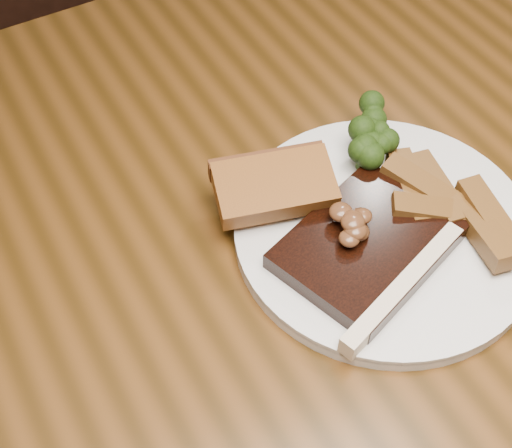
{
  "coord_description": "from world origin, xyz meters",
  "views": [
    {
      "loc": [
        -0.2,
        -0.33,
        1.29
      ],
      "look_at": [
        -0.0,
        0.02,
        0.78
      ],
      "focal_mm": 50.0,
      "sensor_mm": 36.0,
      "label": 1
    }
  ],
  "objects": [
    {
      "name": "mushroom_pile",
      "position": [
        0.07,
        -0.04,
        0.8
      ],
      "size": [
        0.06,
        0.06,
        0.03
      ],
      "primitive_type": null,
      "color": "#542E1A",
      "rests_on": "steak"
    },
    {
      "name": "steak",
      "position": [
        0.07,
        -0.05,
        0.77
      ],
      "size": [
        0.18,
        0.16,
        0.02
      ],
      "primitive_type": "cube",
      "rotation": [
        0.0,
        0.0,
        0.32
      ],
      "color": "black",
      "rests_on": "plate"
    },
    {
      "name": "chair_far",
      "position": [
        -0.04,
        0.71,
        0.44
      ],
      "size": [
        0.42,
        0.42,
        0.8
      ],
      "rotation": [
        0.0,
        0.0,
        3.27
      ],
      "color": "black",
      "rests_on": "ground"
    },
    {
      "name": "dining_table",
      "position": [
        0.0,
        0.0,
        0.66
      ],
      "size": [
        1.6,
        0.9,
        0.75
      ],
      "color": "#492A0E",
      "rests_on": "ground"
    },
    {
      "name": "potato_wedges",
      "position": [
        0.16,
        -0.05,
        0.77
      ],
      "size": [
        0.12,
        0.12,
        0.02
      ],
      "primitive_type": null,
      "color": "brown",
      "rests_on": "plate"
    },
    {
      "name": "garlic_bread",
      "position": [
        0.03,
        0.04,
        0.77
      ],
      "size": [
        0.12,
        0.09,
        0.02
      ],
      "primitive_type": "cube",
      "rotation": [
        0.0,
        0.0,
        -0.28
      ],
      "color": "brown",
      "rests_on": "plate"
    },
    {
      "name": "steak_bone",
      "position": [
        0.07,
        -0.1,
        0.77
      ],
      "size": [
        0.16,
        0.06,
        0.02
      ],
      "primitive_type": "cube",
      "rotation": [
        0.0,
        0.0,
        0.32
      ],
      "color": "beige",
      "rests_on": "plate"
    },
    {
      "name": "plate",
      "position": [
        0.11,
        -0.03,
        0.76
      ],
      "size": [
        0.28,
        0.28,
        0.01
      ],
      "primitive_type": "cylinder",
      "rotation": [
        0.0,
        0.0,
        0.0
      ],
      "color": "silver",
      "rests_on": "dining_table"
    },
    {
      "name": "broccoli_cluster",
      "position": [
        0.14,
        0.05,
        0.78
      ],
      "size": [
        0.08,
        0.08,
        0.04
      ],
      "primitive_type": null,
      "color": "#1D320B",
      "rests_on": "plate"
    }
  ]
}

